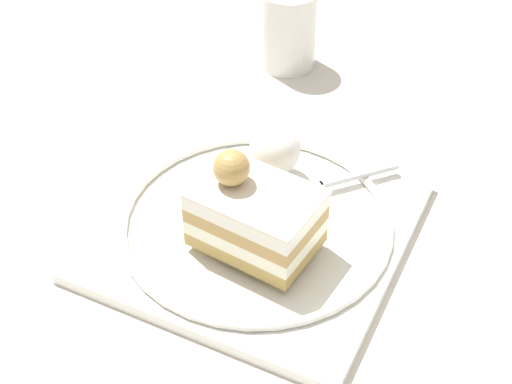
# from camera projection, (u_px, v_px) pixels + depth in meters

# --- Properties ---
(ground_plane) EXTENTS (2.40, 2.40, 0.00)m
(ground_plane) POSITION_uv_depth(u_px,v_px,m) (291.00, 234.00, 0.66)
(ground_plane) COLOR silver
(dessert_plate) EXTENTS (0.30, 0.30, 0.02)m
(dessert_plate) POSITION_uv_depth(u_px,v_px,m) (256.00, 226.00, 0.66)
(dessert_plate) COLOR white
(dessert_plate) RESTS_ON ground_plane
(cake_slice) EXTENTS (0.08, 0.11, 0.09)m
(cake_slice) POSITION_uv_depth(u_px,v_px,m) (254.00, 214.00, 0.61)
(cake_slice) COLOR tan
(cake_slice) RESTS_ON dessert_plate
(whipped_cream_dollop) EXTENTS (0.05, 0.05, 0.05)m
(whipped_cream_dollop) POSITION_uv_depth(u_px,v_px,m) (275.00, 149.00, 0.68)
(whipped_cream_dollop) COLOR white
(whipped_cream_dollop) RESTS_ON dessert_plate
(fork) EXTENTS (0.11, 0.07, 0.00)m
(fork) POSITION_uv_depth(u_px,v_px,m) (336.00, 181.00, 0.68)
(fork) COLOR silver
(fork) RESTS_ON dessert_plate
(drink_glass_far) EXTENTS (0.06, 0.06, 0.09)m
(drink_glass_far) POSITION_uv_depth(u_px,v_px,m) (288.00, 32.00, 0.84)
(drink_glass_far) COLOR white
(drink_glass_far) RESTS_ON ground_plane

